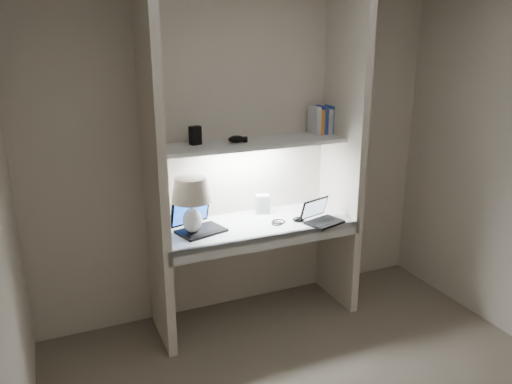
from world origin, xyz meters
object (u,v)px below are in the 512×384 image
laptop_main (197,224)px  speaker (262,204)px  table_lamp (191,196)px  book_row (323,120)px  laptop_netbook (321,217)px

laptop_main → speaker: (0.57, 0.15, 0.02)m
speaker → table_lamp: bearing=-142.7°
laptop_main → book_row: book_row is taller
table_lamp → book_row: size_ratio=1.89×
laptop_main → speaker: bearing=-2.1°
speaker → book_row: size_ratio=0.69×
table_lamp → speaker: size_ratio=2.76×
laptop_netbook → speaker: size_ratio=2.13×
speaker → book_row: 0.81m
laptop_main → speaker: laptop_main is taller
book_row → speaker: bearing=179.4°
table_lamp → laptop_netbook: 0.98m
laptop_main → book_row: bearing=-9.1°
laptop_netbook → book_row: book_row is taller
laptop_netbook → book_row: 0.77m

